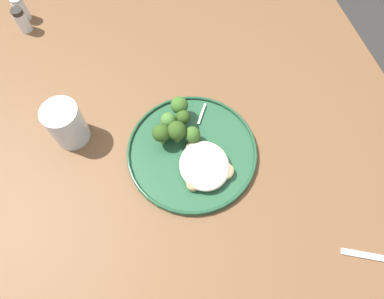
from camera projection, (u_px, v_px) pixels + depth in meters
name	position (u px, v px, depth m)	size (l,w,h in m)	color
ground	(200.00, 230.00, 1.44)	(6.00, 6.00, 0.00)	#2D2B28
wooden_dining_table	(205.00, 170.00, 0.84)	(1.40, 1.00, 0.74)	brown
dinner_plate	(192.00, 152.00, 0.77)	(0.29, 0.29, 0.02)	#235133
noodle_bed	(204.00, 165.00, 0.73)	(0.12, 0.11, 0.03)	beige
seared_scallop_half_hidden	(193.00, 184.00, 0.72)	(0.03, 0.03, 0.02)	#DBB77A
seared_scallop_tilted_round	(225.00, 171.00, 0.73)	(0.04, 0.04, 0.02)	#DBB77A
seared_scallop_right_edge	(205.00, 163.00, 0.74)	(0.03, 0.03, 0.02)	beige
seared_scallop_on_noodles	(194.00, 165.00, 0.74)	(0.03, 0.03, 0.01)	#E5C689
seared_scallop_rear_pale	(192.00, 149.00, 0.75)	(0.03, 0.03, 0.02)	beige
seared_scallop_center_golden	(212.00, 181.00, 0.72)	(0.02, 0.02, 0.02)	#DBB77A
broccoli_floret_split_head	(183.00, 118.00, 0.76)	(0.03, 0.03, 0.05)	#7A994C
broccoli_floret_rear_charred	(192.00, 135.00, 0.75)	(0.04, 0.04, 0.05)	#89A356
broccoli_floret_tall_stalk	(168.00, 121.00, 0.76)	(0.03, 0.03, 0.06)	#7A994C
broccoli_floret_center_pile	(161.00, 133.00, 0.74)	(0.04, 0.04, 0.06)	#7A994C
broccoli_floret_right_tilted	(179.00, 106.00, 0.77)	(0.04, 0.04, 0.06)	#7A994C
broccoli_floret_left_leaning	(177.00, 131.00, 0.74)	(0.04, 0.04, 0.06)	#7A994C
onion_sliver_long_sliver	(202.00, 114.00, 0.80)	(0.06, 0.01, 0.00)	silver
onion_sliver_pale_crescent	(187.00, 135.00, 0.78)	(0.05, 0.01, 0.00)	silver
water_glass	(67.00, 126.00, 0.75)	(0.08, 0.08, 0.10)	silver
salt_shaker	(21.00, 9.00, 0.92)	(0.03, 0.03, 0.07)	white
pepper_shaker	(22.00, 20.00, 0.91)	(0.03, 0.03, 0.07)	white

